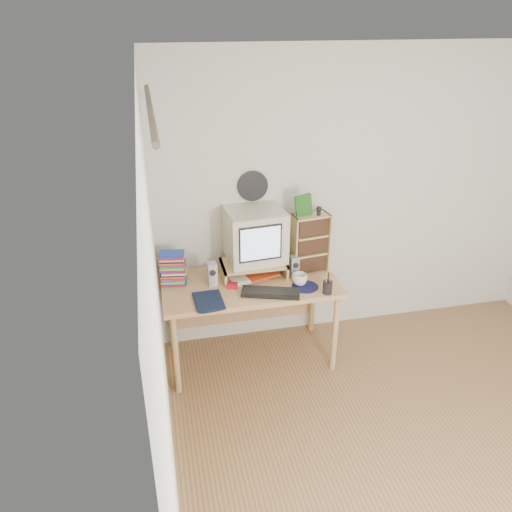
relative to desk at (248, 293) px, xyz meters
name	(u,v)px	position (x,y,z in m)	size (l,w,h in m)	color
floor	(445,464)	(1.03, -1.44, -0.62)	(3.50, 3.50, 0.00)	olive
back_wall	(358,198)	(1.03, 0.31, 0.63)	(3.50, 3.50, 0.00)	silver
left_wall	(162,344)	(-0.72, -1.44, 0.63)	(3.50, 3.50, 0.00)	silver
curtain	(167,308)	(-0.68, -0.96, 0.53)	(2.20, 2.20, 0.00)	orange
wall_disc	(253,186)	(0.10, 0.29, 0.81)	(0.25, 0.25, 0.02)	black
desk	(248,293)	(0.00, 0.00, 0.00)	(1.40, 0.70, 0.75)	tan
monitor_riser	(253,265)	(0.05, 0.04, 0.23)	(0.52, 0.30, 0.12)	tan
crt_monitor	(256,236)	(0.08, 0.09, 0.46)	(0.44, 0.44, 0.42)	beige
speaker_left	(212,274)	(-0.30, -0.04, 0.23)	(0.07, 0.07, 0.19)	#B3B3B8
speaker_right	(294,266)	(0.37, -0.04, 0.22)	(0.07, 0.07, 0.18)	#B3B3B8
keyboard	(271,293)	(0.12, -0.29, 0.15)	(0.44, 0.15, 0.03)	black
dvd_stack	(173,269)	(-0.59, 0.04, 0.27)	(0.19, 0.13, 0.27)	brown
cd_rack	(310,243)	(0.52, 0.04, 0.38)	(0.30, 0.16, 0.49)	tan
mug	(300,279)	(0.38, -0.19, 0.18)	(0.12, 0.12, 0.09)	white
diary	(195,302)	(-0.47, -0.31, 0.16)	(0.26, 0.19, 0.05)	black
mousepad	(305,287)	(0.41, -0.23, 0.14)	(0.21, 0.21, 0.00)	#111238
pen_cup	(328,285)	(0.54, -0.36, 0.21)	(0.07, 0.07, 0.14)	black
papers	(251,275)	(0.03, 0.01, 0.15)	(0.28, 0.21, 0.04)	white
red_box	(232,286)	(-0.15, -0.12, 0.15)	(0.08, 0.05, 0.04)	#AC1227
game_box	(303,205)	(0.45, 0.04, 0.71)	(0.13, 0.03, 0.17)	#1A5518
webcam	(319,211)	(0.58, 0.02, 0.66)	(0.04, 0.04, 0.08)	black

